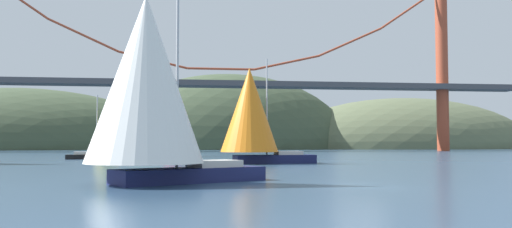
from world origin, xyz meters
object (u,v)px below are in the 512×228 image
(sailboat_yellow_sail, at_px, (107,129))
(sailboat_white_mainsail, at_px, (148,83))
(sailboat_crimson_sail, at_px, (174,132))
(sailboat_orange_sail, at_px, (251,113))

(sailboat_yellow_sail, xyz_separation_m, sailboat_white_mainsail, (7.43, -40.51, 1.28))
(sailboat_crimson_sail, bearing_deg, sailboat_white_mainsail, -90.52)
(sailboat_crimson_sail, relative_size, sailboat_orange_sail, 0.77)
(sailboat_white_mainsail, xyz_separation_m, sailboat_orange_sail, (8.20, 24.44, -0.06))
(sailboat_crimson_sail, height_order, sailboat_orange_sail, sailboat_orange_sail)
(sailboat_yellow_sail, relative_size, sailboat_orange_sail, 0.76)
(sailboat_crimson_sail, xyz_separation_m, sailboat_white_mainsail, (-0.45, -49.63, 1.44))
(sailboat_crimson_sail, height_order, sailboat_white_mainsail, sailboat_white_mainsail)
(sailboat_yellow_sail, bearing_deg, sailboat_white_mainsail, -79.60)
(sailboat_orange_sail, bearing_deg, sailboat_yellow_sail, 134.22)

